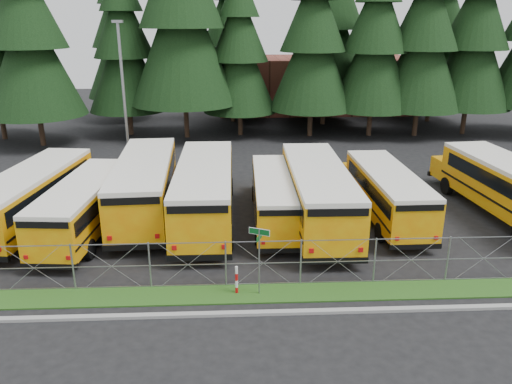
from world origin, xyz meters
TOP-DOWN VIEW (x-y plane):
  - ground at (0.00, 0.00)m, footprint 120.00×120.00m
  - curb at (0.00, -3.10)m, footprint 50.00×0.25m
  - grass_verge at (0.00, -1.70)m, footprint 50.00×1.40m
  - chainlink_fence at (0.00, -1.00)m, footprint 44.00×0.10m
  - brick_building at (6.00, 40.00)m, footprint 22.00×10.00m
  - bus_0 at (-13.90, 6.02)m, footprint 4.07×11.56m
  - bus_1 at (-10.97, 4.80)m, footprint 3.30×10.52m
  - bus_2 at (-8.42, 7.15)m, footprint 3.54×12.26m
  - bus_3 at (-5.14, 6.01)m, footprint 2.88×12.21m
  - bus_4 at (-1.44, 5.72)m, footprint 2.53×10.02m
  - bus_5 at (0.65, 5.42)m, footprint 2.97×12.12m
  - bus_6 at (4.45, 5.99)m, footprint 2.59×10.42m
  - bus_east at (10.96, 5.87)m, footprint 3.77×11.99m
  - street_sign at (-2.71, -1.70)m, footprint 0.77×0.51m
  - striped_bollard at (-3.58, -1.62)m, footprint 0.11×0.11m
  - light_standard at (-11.07, 15.92)m, footprint 0.70×0.35m
  - conifer_1 at (-19.84, 23.49)m, footprint 7.97×7.97m
  - conifer_2 at (-13.14, 27.39)m, footprint 6.95×6.95m
  - conifer_3 at (-7.84, 26.04)m, footprint 9.46×9.46m
  - conifer_4 at (-2.97, 26.78)m, footprint 6.64×6.64m
  - conifer_5 at (3.42, 26.11)m, footprint 7.51×7.51m
  - conifer_6 at (8.90, 26.00)m, footprint 7.41×7.41m
  - conifer_7 at (13.10, 25.76)m, footprint 7.61×7.61m
  - conifer_8 at (17.87, 26.30)m, footprint 7.63×7.63m
  - conifer_10 at (-15.00, 34.98)m, footprint 7.46×7.46m
  - conifer_11 at (-3.63, 33.25)m, footprint 7.66×7.66m
  - conifer_12 at (5.54, 31.44)m, footprint 9.25×9.25m
  - conifer_13 at (16.81, 32.36)m, footprint 8.12×8.12m

SIDE VIEW (x-z plane):
  - ground at x=0.00m, z-range 0.00..0.00m
  - grass_verge at x=0.00m, z-range 0.00..0.06m
  - curb at x=0.00m, z-range 0.00..0.12m
  - striped_bollard at x=-3.58m, z-range 0.00..1.20m
  - chainlink_fence at x=0.00m, z-range 0.00..2.00m
  - bus_4 at x=-1.44m, z-range 0.00..2.62m
  - bus_1 at x=-10.97m, z-range 0.00..2.71m
  - bus_6 at x=4.45m, z-range 0.00..2.72m
  - bus_0 at x=-13.90m, z-range 0.00..2.97m
  - bus_east at x=10.96m, z-range 0.00..3.09m
  - bus_5 at x=0.65m, z-range 0.00..3.17m
  - bus_2 at x=-8.42m, z-range 0.00..3.18m
  - bus_3 at x=-5.14m, z-range 0.00..3.20m
  - street_sign at x=-2.71m, z-range 0.63..3.44m
  - brick_building at x=6.00m, z-range 0.00..6.00m
  - light_standard at x=-11.07m, z-range 0.43..10.57m
  - conifer_4 at x=-2.97m, z-range 0.00..14.68m
  - conifer_2 at x=-13.14m, z-range 0.00..15.37m
  - conifer_6 at x=8.90m, z-range 0.00..16.38m
  - conifer_10 at x=-15.00m, z-range 0.00..16.49m
  - conifer_5 at x=3.42m, z-range 0.00..16.62m
  - conifer_7 at x=13.10m, z-range 0.00..16.84m
  - conifer_8 at x=17.87m, z-range 0.00..16.88m
  - conifer_11 at x=-3.63m, z-range 0.00..16.95m
  - conifer_1 at x=-19.84m, z-range 0.00..17.63m
  - conifer_13 at x=16.81m, z-range 0.00..17.95m
  - conifer_12 at x=5.54m, z-range 0.00..20.45m
  - conifer_3 at x=-7.84m, z-range 0.00..20.92m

